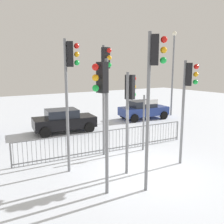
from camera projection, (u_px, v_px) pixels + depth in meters
ground_plane at (143, 171)px, 9.50m from camera, size 60.00×60.00×0.00m
traffic_light_rear_right at (103, 98)px, 7.15m from camera, size 0.56×0.35×4.28m
traffic_light_mid_left at (188, 89)px, 9.65m from camera, size 0.45×0.48×4.31m
traffic_light_foreground_left at (130, 100)px, 8.89m from camera, size 0.54×0.39×3.87m
traffic_light_foreground_right at (153, 78)px, 7.30m from camera, size 0.47×0.47×5.08m
traffic_light_rear_left at (105, 76)px, 10.51m from camera, size 0.34×0.57×4.99m
traffic_light_mid_right at (70, 77)px, 8.83m from camera, size 0.55×0.37×5.05m
direction_sign_post at (145, 119)px, 11.67m from camera, size 0.78×0.21×2.74m
pedestrian_guard_railing at (108, 140)px, 11.59m from camera, size 8.74×0.86×1.07m
car_black_far at (64, 120)px, 15.11m from camera, size 3.97×2.30×1.47m
car_blue_trailing at (143, 109)px, 19.07m from camera, size 3.97×2.28×1.47m
street_lamp at (173, 65)px, 19.88m from camera, size 0.36×0.36×6.94m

